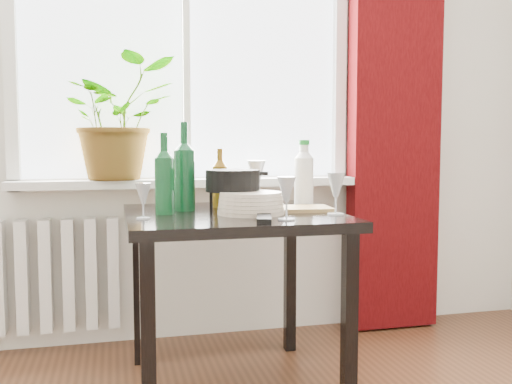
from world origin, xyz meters
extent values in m
cube|color=white|center=(0.00, 2.22, 1.60)|extent=(1.72, 0.08, 1.62)
cube|color=silver|center=(0.00, 2.15, 0.82)|extent=(1.72, 0.20, 0.04)
cube|color=#360406|center=(1.12, 2.12, 1.30)|extent=(0.50, 0.12, 2.56)
cube|color=white|center=(-0.75, 2.18, 0.38)|extent=(0.80, 0.10, 0.55)
cube|color=black|center=(0.10, 1.55, 0.72)|extent=(0.85, 0.85, 0.04)
cube|color=black|center=(-0.27, 1.19, 0.35)|extent=(0.05, 0.05, 0.70)
cube|color=black|center=(-0.27, 1.92, 0.35)|extent=(0.05, 0.05, 0.70)
cube|color=black|center=(0.46, 1.19, 0.35)|extent=(0.05, 0.05, 0.70)
cube|color=black|center=(0.46, 1.92, 0.35)|extent=(0.05, 0.05, 0.70)
imported|color=#297C21|center=(-0.34, 2.15, 1.14)|extent=(0.67, 0.63, 0.60)
cylinder|color=beige|center=(0.16, 1.47, 0.78)|extent=(0.35, 0.35, 0.09)
cube|color=black|center=(0.16, 1.25, 0.75)|extent=(0.10, 0.18, 0.02)
cube|color=#A28149|center=(0.37, 1.54, 0.75)|extent=(0.31, 0.21, 0.02)
camera|label=1|loc=(-0.37, -0.72, 1.01)|focal=40.00mm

